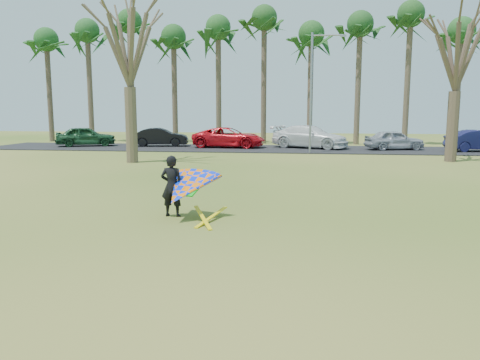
# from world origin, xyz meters

# --- Properties ---
(ground) EXTENTS (100.00, 100.00, 0.00)m
(ground) POSITION_xyz_m (0.00, 0.00, 0.00)
(ground) COLOR #295613
(ground) RESTS_ON ground
(parking_strip) EXTENTS (46.00, 7.00, 0.06)m
(parking_strip) POSITION_xyz_m (0.00, 25.00, 0.03)
(parking_strip) COLOR black
(parking_strip) RESTS_ON ground
(palm_0) EXTENTS (4.84, 4.84, 10.84)m
(palm_0) POSITION_xyz_m (-22.00, 31.00, 9.17)
(palm_0) COLOR #493A2C
(palm_0) RESTS_ON ground
(palm_1) EXTENTS (4.84, 4.84, 11.54)m
(palm_1) POSITION_xyz_m (-18.00, 31.00, 9.85)
(palm_1) COLOR brown
(palm_1) RESTS_ON ground
(palm_2) EXTENTS (4.84, 4.84, 12.24)m
(palm_2) POSITION_xyz_m (-14.00, 31.00, 10.52)
(palm_2) COLOR #453729
(palm_2) RESTS_ON ground
(palm_3) EXTENTS (4.84, 4.84, 10.84)m
(palm_3) POSITION_xyz_m (-10.00, 31.00, 9.17)
(palm_3) COLOR brown
(palm_3) RESTS_ON ground
(palm_4) EXTENTS (4.84, 4.84, 11.54)m
(palm_4) POSITION_xyz_m (-6.00, 31.00, 9.85)
(palm_4) COLOR #443829
(palm_4) RESTS_ON ground
(palm_5) EXTENTS (4.84, 4.84, 12.24)m
(palm_5) POSITION_xyz_m (-2.00, 31.00, 10.52)
(palm_5) COLOR brown
(palm_5) RESTS_ON ground
(palm_6) EXTENTS (4.84, 4.84, 10.84)m
(palm_6) POSITION_xyz_m (2.00, 31.00, 9.17)
(palm_6) COLOR brown
(palm_6) RESTS_ON ground
(palm_7) EXTENTS (4.84, 4.84, 11.54)m
(palm_7) POSITION_xyz_m (6.00, 31.00, 9.85)
(palm_7) COLOR #4D3E2E
(palm_7) RESTS_ON ground
(palm_8) EXTENTS (4.84, 4.84, 12.24)m
(palm_8) POSITION_xyz_m (10.00, 31.00, 10.52)
(palm_8) COLOR #4F3D2F
(palm_8) RESTS_ON ground
(palm_9) EXTENTS (4.84, 4.84, 10.84)m
(palm_9) POSITION_xyz_m (14.00, 31.00, 9.17)
(palm_9) COLOR #48392B
(palm_9) RESTS_ON ground
(bare_tree_left) EXTENTS (6.60, 6.60, 9.70)m
(bare_tree_left) POSITION_xyz_m (-8.00, 15.00, 6.92)
(bare_tree_left) COLOR #4E3F2E
(bare_tree_left) RESTS_ON ground
(bare_tree_right) EXTENTS (6.27, 6.27, 9.21)m
(bare_tree_right) POSITION_xyz_m (10.00, 18.00, 6.57)
(bare_tree_right) COLOR #4B3B2D
(bare_tree_right) RESTS_ON ground
(streetlight) EXTENTS (2.28, 0.18, 8.00)m
(streetlight) POSITION_xyz_m (2.16, 22.00, 4.46)
(streetlight) COLOR gray
(streetlight) RESTS_ON ground
(car_0) EXTENTS (4.95, 3.48, 1.57)m
(car_0) POSITION_xyz_m (-15.78, 25.26, 0.84)
(car_0) COLOR #1B4525
(car_0) RESTS_ON parking_strip
(car_1) EXTENTS (4.59, 2.26, 1.45)m
(car_1) POSITION_xyz_m (-9.83, 25.98, 0.78)
(car_1) COLOR black
(car_1) RESTS_ON parking_strip
(car_2) EXTENTS (5.67, 2.83, 1.54)m
(car_2) POSITION_xyz_m (-4.20, 25.53, 0.83)
(car_2) COLOR red
(car_2) RESTS_ON parking_strip
(car_3) EXTENTS (6.36, 4.52, 1.71)m
(car_3) POSITION_xyz_m (2.02, 25.89, 0.92)
(car_3) COLOR white
(car_3) RESTS_ON parking_strip
(car_4) EXTENTS (4.45, 2.57, 1.43)m
(car_4) POSITION_xyz_m (8.12, 25.18, 0.77)
(car_4) COLOR #A3A7B0
(car_4) RESTS_ON parking_strip
(car_5) EXTENTS (4.71, 2.15, 1.50)m
(car_5) POSITION_xyz_m (13.80, 24.52, 0.81)
(car_5) COLOR #191B4D
(car_5) RESTS_ON parking_strip
(kite_flyer) EXTENTS (2.13, 2.39, 2.02)m
(kite_flyer) POSITION_xyz_m (-1.55, 1.98, 0.85)
(kite_flyer) COLOR black
(kite_flyer) RESTS_ON ground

